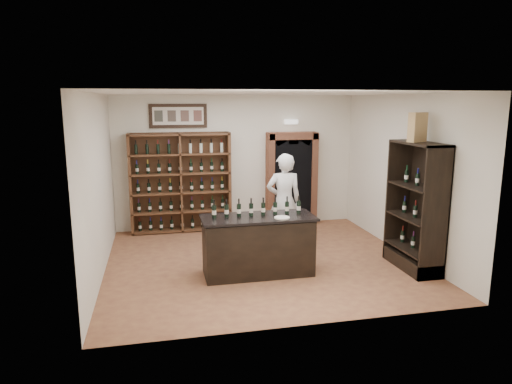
# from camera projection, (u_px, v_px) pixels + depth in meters

# --- Properties ---
(floor) EXTENTS (5.50, 5.50, 0.00)m
(floor) POSITION_uv_depth(u_px,v_px,m) (262.00, 261.00, 8.33)
(floor) COLOR #92603A
(floor) RESTS_ON ground
(ceiling) EXTENTS (5.50, 5.50, 0.00)m
(ceiling) POSITION_uv_depth(u_px,v_px,m) (262.00, 93.00, 7.74)
(ceiling) COLOR white
(ceiling) RESTS_ON wall_back
(wall_back) EXTENTS (5.50, 0.04, 3.00)m
(wall_back) POSITION_uv_depth(u_px,v_px,m) (237.00, 162.00, 10.43)
(wall_back) COLOR silver
(wall_back) RESTS_ON ground
(wall_left) EXTENTS (0.04, 5.00, 3.00)m
(wall_left) POSITION_uv_depth(u_px,v_px,m) (98.00, 186.00, 7.46)
(wall_left) COLOR silver
(wall_left) RESTS_ON ground
(wall_right) EXTENTS (0.04, 5.00, 3.00)m
(wall_right) POSITION_uv_depth(u_px,v_px,m) (403.00, 175.00, 8.61)
(wall_right) COLOR silver
(wall_right) RESTS_ON ground
(wine_shelf) EXTENTS (2.20, 0.38, 2.20)m
(wine_shelf) POSITION_uv_depth(u_px,v_px,m) (181.00, 182.00, 10.08)
(wine_shelf) COLOR #4E2C1B
(wine_shelf) RESTS_ON ground
(framed_picture) EXTENTS (1.25, 0.04, 0.52)m
(framed_picture) POSITION_uv_depth(u_px,v_px,m) (178.00, 116.00, 9.92)
(framed_picture) COLOR black
(framed_picture) RESTS_ON wall_back
(arched_doorway) EXTENTS (1.17, 0.35, 2.17)m
(arched_doorway) POSITION_uv_depth(u_px,v_px,m) (291.00, 177.00, 10.60)
(arched_doorway) COLOR black
(arched_doorway) RESTS_ON ground
(emergency_light) EXTENTS (0.30, 0.10, 0.10)m
(emergency_light) POSITION_uv_depth(u_px,v_px,m) (291.00, 122.00, 10.44)
(emergency_light) COLOR white
(emergency_light) RESTS_ON wall_back
(tasting_counter) EXTENTS (1.88, 0.78, 1.00)m
(tasting_counter) POSITION_uv_depth(u_px,v_px,m) (258.00, 246.00, 7.62)
(tasting_counter) COLOR black
(tasting_counter) RESTS_ON ground
(counter_bottle_0) EXTENTS (0.07, 0.07, 0.30)m
(counter_bottle_0) POSITION_uv_depth(u_px,v_px,m) (214.00, 211.00, 7.41)
(counter_bottle_0) COLOR black
(counter_bottle_0) RESTS_ON tasting_counter
(counter_bottle_1) EXTENTS (0.07, 0.07, 0.30)m
(counter_bottle_1) POSITION_uv_depth(u_px,v_px,m) (227.00, 211.00, 7.46)
(counter_bottle_1) COLOR black
(counter_bottle_1) RESTS_ON tasting_counter
(counter_bottle_2) EXTENTS (0.07, 0.07, 0.30)m
(counter_bottle_2) POSITION_uv_depth(u_px,v_px,m) (239.00, 210.00, 7.50)
(counter_bottle_2) COLOR black
(counter_bottle_2) RESTS_ON tasting_counter
(counter_bottle_3) EXTENTS (0.07, 0.07, 0.30)m
(counter_bottle_3) POSITION_uv_depth(u_px,v_px,m) (251.00, 209.00, 7.54)
(counter_bottle_3) COLOR black
(counter_bottle_3) RESTS_ON tasting_counter
(counter_bottle_4) EXTENTS (0.07, 0.07, 0.30)m
(counter_bottle_4) POSITION_uv_depth(u_px,v_px,m) (263.00, 209.00, 7.59)
(counter_bottle_4) COLOR black
(counter_bottle_4) RESTS_ON tasting_counter
(counter_bottle_5) EXTENTS (0.07, 0.07, 0.30)m
(counter_bottle_5) POSITION_uv_depth(u_px,v_px,m) (275.00, 208.00, 7.63)
(counter_bottle_5) COLOR black
(counter_bottle_5) RESTS_ON tasting_counter
(counter_bottle_6) EXTENTS (0.07, 0.07, 0.30)m
(counter_bottle_6) POSITION_uv_depth(u_px,v_px,m) (287.00, 208.00, 7.67)
(counter_bottle_6) COLOR black
(counter_bottle_6) RESTS_ON tasting_counter
(counter_bottle_7) EXTENTS (0.07, 0.07, 0.30)m
(counter_bottle_7) POSITION_uv_depth(u_px,v_px,m) (299.00, 207.00, 7.72)
(counter_bottle_7) COLOR black
(counter_bottle_7) RESTS_ON tasting_counter
(side_cabinet) EXTENTS (0.48, 1.20, 2.20)m
(side_cabinet) POSITION_uv_depth(u_px,v_px,m) (416.00, 226.00, 7.85)
(side_cabinet) COLOR black
(side_cabinet) RESTS_ON ground
(shopkeeper) EXTENTS (0.72, 0.50, 1.88)m
(shopkeeper) POSITION_uv_depth(u_px,v_px,m) (284.00, 201.00, 8.92)
(shopkeeper) COLOR white
(shopkeeper) RESTS_ON ground
(plate) EXTENTS (0.25, 0.25, 0.02)m
(plate) POSITION_uv_depth(u_px,v_px,m) (282.00, 218.00, 7.39)
(plate) COLOR beige
(plate) RESTS_ON tasting_counter
(wine_crate) EXTENTS (0.37, 0.26, 0.49)m
(wine_crate) POSITION_uv_depth(u_px,v_px,m) (418.00, 127.00, 7.55)
(wine_crate) COLOR tan
(wine_crate) RESTS_ON side_cabinet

